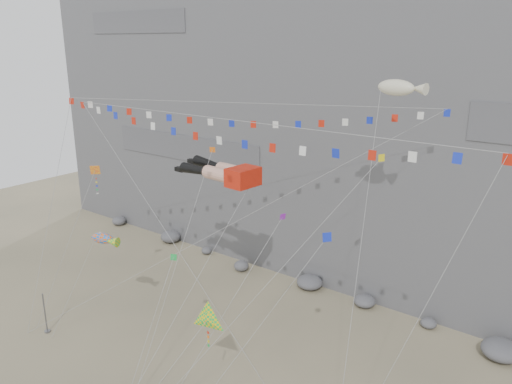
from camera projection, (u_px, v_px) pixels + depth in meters
ground at (191, 374)px, 37.27m from camera, size 120.00×120.00×0.00m
cliff at (388, 30)px, 54.49m from camera, size 80.00×28.00×50.00m
talus_boulders at (310, 283)px, 50.09m from camera, size 60.00×3.00×1.20m
anchor_pole_left at (45, 313)px, 42.11m from camera, size 0.12×0.12×3.65m
legs_kite at (223, 172)px, 40.36m from camera, size 8.63×17.38×20.74m
flag_banner_upper at (242, 103)px, 39.42m from camera, size 28.28×19.27×26.65m
flag_banner_lower at (231, 120)px, 32.09m from camera, size 32.85×4.93×22.18m
harlequin_kite at (95, 171)px, 41.19m from camera, size 4.19×6.02×14.88m
fish_windsock at (102, 238)px, 40.97m from camera, size 4.40×5.11×9.57m
delta_kite at (207, 320)px, 32.41m from camera, size 3.73×6.70×9.18m
blimp_windsock at (396, 88)px, 33.16m from camera, size 4.44×12.07×23.72m
small_kite_a at (211, 156)px, 40.78m from camera, size 3.75×12.92×19.87m
small_kite_b at (279, 222)px, 34.01m from camera, size 3.63×10.23×15.96m
small_kite_c at (173, 260)px, 35.73m from camera, size 1.94×7.35×11.29m
small_kite_d at (375, 165)px, 32.49m from camera, size 9.78×15.11×23.80m
small_kite_e at (325, 240)px, 29.04m from camera, size 7.11×7.33×15.83m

